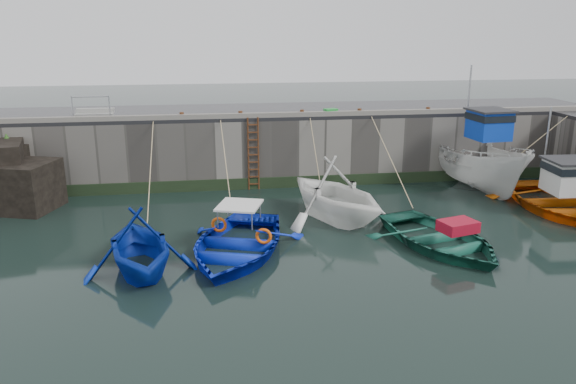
{
  "coord_description": "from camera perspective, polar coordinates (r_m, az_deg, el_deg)",
  "views": [
    {
      "loc": [
        -4.02,
        -13.99,
        6.87
      ],
      "look_at": [
        -1.17,
        5.19,
        1.2
      ],
      "focal_mm": 35.0,
      "sensor_mm": 36.0,
      "label": 1
    }
  ],
  "objects": [
    {
      "name": "fish_crate",
      "position": [
        25.21,
        4.35,
        8.12
      ],
      "size": [
        0.64,
        0.5,
        0.29
      ],
      "primitive_type": "cube",
      "rotation": [
        0.0,
        0.0,
        0.27
      ],
      "color": "#198E2E",
      "rests_on": "road_back"
    },
    {
      "name": "boat_near_blue_rope",
      "position": [
        22.65,
        -6.0,
        -1.45
      ],
      "size": [
        0.04,
        5.5,
        3.1
      ],
      "primitive_type": null,
      "color": "tan",
      "rests_on": "ground"
    },
    {
      "name": "boat_near_blacktrim_rope",
      "position": [
        24.42,
        2.85,
        -0.06
      ],
      "size": [
        0.04,
        3.31,
        3.1
      ],
      "primitive_type": null,
      "color": "tan",
      "rests_on": "ground"
    },
    {
      "name": "ladder",
      "position": [
        24.56,
        -3.54,
        3.86
      ],
      "size": [
        0.51,
        0.08,
        3.2
      ],
      "color": "#3F1E0F",
      "rests_on": "ground"
    },
    {
      "name": "bollard_b",
      "position": [
        24.55,
        -4.85,
        7.88
      ],
      "size": [
        0.18,
        0.18,
        0.28
      ],
      "primitive_type": "cylinder",
      "color": "#3F1E0F",
      "rests_on": "road_back"
    },
    {
      "name": "ground",
      "position": [
        16.1,
        6.95,
        -9.1
      ],
      "size": [
        120.0,
        120.0,
        0.0
      ],
      "primitive_type": "plane",
      "color": "black",
      "rests_on": "ground"
    },
    {
      "name": "kerb_back",
      "position": [
        24.74,
        1.01,
        7.9
      ],
      "size": [
        30.0,
        0.3,
        0.2
      ],
      "primitive_type": "cube",
      "color": "slate",
      "rests_on": "road_back"
    },
    {
      "name": "boat_near_blacktrim",
      "position": [
        21.14,
        4.71,
        -2.72
      ],
      "size": [
        6.06,
        6.4,
        2.66
      ],
      "primitive_type": "imported",
      "rotation": [
        0.0,
        0.0,
        0.43
      ],
      "color": "white",
      "rests_on": "ground"
    },
    {
      "name": "boat_near_blue",
      "position": [
        18.02,
        -5.26,
        -6.19
      ],
      "size": [
        5.54,
        6.56,
        1.16
      ],
      "primitive_type": "imported",
      "rotation": [
        0.0,
        0.0,
        -0.32
      ],
      "color": "#0D28C6",
      "rests_on": "ground"
    },
    {
      "name": "road_back",
      "position": [
        27.06,
        0.18,
        8.25
      ],
      "size": [
        30.0,
        5.0,
        0.16
      ],
      "primitive_type": "cube",
      "color": "black",
      "rests_on": "quay_back"
    },
    {
      "name": "boat_near_white_rope",
      "position": [
        22.29,
        -13.37,
        -2.11
      ],
      "size": [
        0.04,
        6.32,
        3.1
      ],
      "primitive_type": null,
      "color": "tan",
      "rests_on": "ground"
    },
    {
      "name": "railing",
      "position": [
        25.91,
        -19.05,
        7.63
      ],
      "size": [
        1.6,
        1.05,
        1.0
      ],
      "color": "#A5A8AD",
      "rests_on": "road_back"
    },
    {
      "name": "quay_back",
      "position": [
        27.33,
        0.18,
        4.96
      ],
      "size": [
        30.0,
        5.0,
        3.0
      ],
      "primitive_type": "cube",
      "color": "slate",
      "rests_on": "ground"
    },
    {
      "name": "bollard_e",
      "position": [
        26.47,
        14.02,
        8.07
      ],
      "size": [
        0.18,
        0.18,
        0.28
      ],
      "primitive_type": "cylinder",
      "color": "#3F1E0F",
      "rests_on": "road_back"
    },
    {
      "name": "algae_back",
      "position": [
        25.17,
        1.04,
        1.05
      ],
      "size": [
        30.0,
        0.08,
        0.5
      ],
      "primitive_type": "cube",
      "color": "black",
      "rests_on": "ground"
    },
    {
      "name": "bollard_d",
      "position": [
        25.43,
        7.27,
        8.1
      ],
      "size": [
        0.18,
        0.18,
        0.28
      ],
      "primitive_type": "cylinder",
      "color": "#3F1E0F",
      "rests_on": "road_back"
    },
    {
      "name": "bollard_c",
      "position": [
        24.86,
        1.43,
        8.04
      ],
      "size": [
        0.18,
        0.18,
        0.28
      ],
      "primitive_type": "cylinder",
      "color": "#3F1E0F",
      "rests_on": "road_back"
    },
    {
      "name": "boat_far_orange",
      "position": [
        24.39,
        25.61,
        -0.75
      ],
      "size": [
        4.62,
        6.18,
        4.22
      ],
      "rotation": [
        0.0,
        0.0,
        -0.07
      ],
      "color": "#DE5F0B",
      "rests_on": "ground"
    },
    {
      "name": "boat_near_white",
      "position": [
        17.29,
        -14.75,
        -7.7
      ],
      "size": [
        4.43,
        4.86,
        2.19
      ],
      "primitive_type": "imported",
      "rotation": [
        0.0,
        0.0,
        0.23
      ],
      "color": "#0B2BA8",
      "rests_on": "ground"
    },
    {
      "name": "boat_near_navy_rope",
      "position": [
        23.66,
        10.29,
        -0.85
      ],
      "size": [
        0.04,
        5.84,
        3.1
      ],
      "primitive_type": null,
      "color": "tan",
      "rests_on": "ground"
    },
    {
      "name": "boat_far_white",
      "position": [
        26.36,
        18.73,
        2.81
      ],
      "size": [
        3.14,
        7.05,
        5.65
      ],
      "rotation": [
        0.0,
        0.0,
        0.08
      ],
      "color": "silver",
      "rests_on": "ground"
    },
    {
      "name": "boat_near_navy",
      "position": [
        19.16,
        15.12,
        -5.31
      ],
      "size": [
        4.93,
        5.98,
        1.08
      ],
      "primitive_type": "imported",
      "rotation": [
        0.0,
        0.0,
        0.26
      ],
      "color": "#1A5C4A",
      "rests_on": "ground"
    },
    {
      "name": "bollard_a",
      "position": [
        24.52,
        -10.74,
        7.64
      ],
      "size": [
        0.18,
        0.18,
        0.28
      ],
      "primitive_type": "cylinder",
      "color": "#3F1E0F",
      "rests_on": "road_back"
    }
  ]
}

